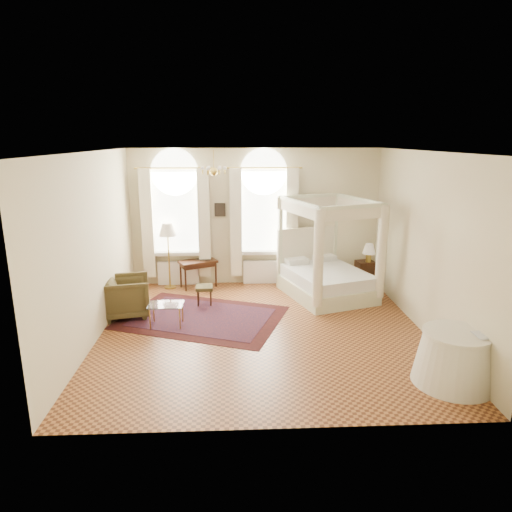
% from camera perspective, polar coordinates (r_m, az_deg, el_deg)
% --- Properties ---
extents(ground, '(6.00, 6.00, 0.00)m').
position_cam_1_polar(ground, '(8.71, 0.82, -9.31)').
color(ground, '#A35F2F').
rests_on(ground, ground).
extents(room_walls, '(6.00, 6.00, 6.00)m').
position_cam_1_polar(room_walls, '(8.12, 0.87, 3.58)').
color(room_walls, beige).
rests_on(room_walls, ground).
extents(window_left, '(1.62, 0.27, 3.29)m').
position_cam_1_polar(window_left, '(11.11, -9.94, 3.76)').
color(window_left, white).
rests_on(window_left, room_walls).
extents(window_right, '(1.62, 0.27, 3.29)m').
position_cam_1_polar(window_right, '(11.04, 0.97, 3.91)').
color(window_right, white).
rests_on(window_right, room_walls).
extents(chandelier, '(0.51, 0.45, 0.50)m').
position_cam_1_polar(chandelier, '(9.18, -5.30, 10.63)').
color(chandelier, '#B5943C').
rests_on(chandelier, room_walls).
extents(wall_pictures, '(2.54, 0.03, 0.39)m').
position_cam_1_polar(wall_pictures, '(11.06, 0.35, 6.05)').
color(wall_pictures, black).
rests_on(wall_pictures, room_walls).
extents(canopy_bed, '(2.22, 2.46, 2.23)m').
position_cam_1_polar(canopy_bed, '(10.50, 8.86, -2.33)').
color(canopy_bed, beige).
rests_on(canopy_bed, ground).
extents(nightstand, '(0.47, 0.44, 0.59)m').
position_cam_1_polar(nightstand, '(11.58, 13.44, -2.05)').
color(nightstand, '#35190E').
rests_on(nightstand, ground).
extents(nightstand_lamp, '(0.31, 0.31, 0.45)m').
position_cam_1_polar(nightstand_lamp, '(11.38, 13.94, 0.74)').
color(nightstand_lamp, '#B5943C').
rests_on(nightstand_lamp, nightstand).
extents(writing_desk, '(0.99, 0.79, 0.66)m').
position_cam_1_polar(writing_desk, '(11.09, -7.26, -1.05)').
color(writing_desk, '#35190E').
rests_on(writing_desk, ground).
extents(laptop, '(0.40, 0.31, 0.03)m').
position_cam_1_polar(laptop, '(11.12, -6.48, -0.40)').
color(laptop, black).
rests_on(laptop, writing_desk).
extents(stool, '(0.38, 0.38, 0.42)m').
position_cam_1_polar(stool, '(9.97, -6.48, -4.13)').
color(stool, '#3F371B').
rests_on(stool, ground).
extents(armchair, '(1.06, 1.04, 0.82)m').
position_cam_1_polar(armchair, '(9.63, -15.82, -4.88)').
color(armchair, '#42371C').
rests_on(armchair, ground).
extents(coffee_table, '(0.66, 0.47, 0.44)m').
position_cam_1_polar(coffee_table, '(8.94, -11.18, -6.19)').
color(coffee_table, silver).
rests_on(coffee_table, ground).
extents(floor_lamp, '(0.41, 0.41, 1.59)m').
position_cam_1_polar(floor_lamp, '(10.95, -10.99, 2.85)').
color(floor_lamp, '#B5943C').
rests_on(floor_lamp, ground).
extents(oriental_rug, '(3.67, 3.16, 0.01)m').
position_cam_1_polar(oriental_rug, '(9.37, -6.72, -7.61)').
color(oriental_rug, '#40110F').
rests_on(oriental_rug, ground).
extents(side_table, '(1.18, 1.18, 0.81)m').
position_cam_1_polar(side_table, '(7.44, 23.57, -11.60)').
color(side_table, white).
rests_on(side_table, ground).
extents(book, '(0.21, 0.28, 0.03)m').
position_cam_1_polar(book, '(7.23, 25.73, -8.95)').
color(book, black).
rests_on(book, side_table).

